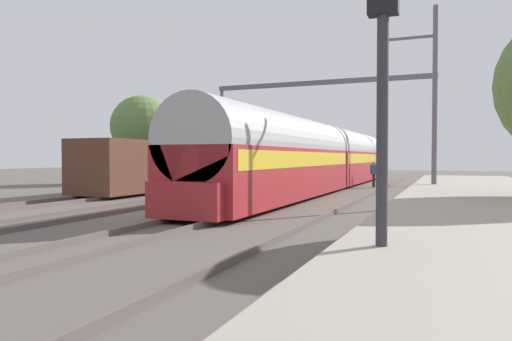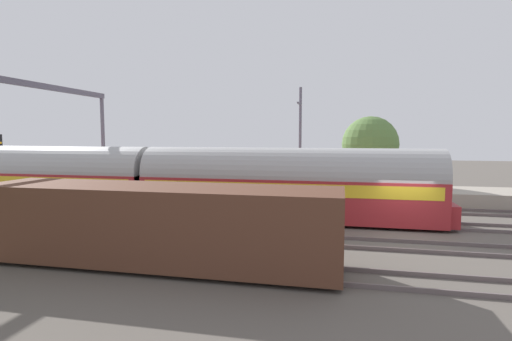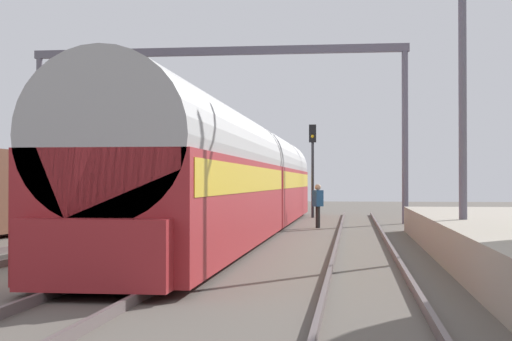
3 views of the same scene
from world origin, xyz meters
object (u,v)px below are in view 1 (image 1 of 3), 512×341
object	(u,v)px
person_crossing	(374,172)
catenary_gantry	(319,106)
freight_car	(164,166)
railway_signal_near	(383,76)
railway_signal_far	(382,144)
passenger_train	(323,157)

from	to	relation	value
person_crossing	catenary_gantry	xyz separation A→B (m)	(-4.67, 3.70, 4.90)
freight_car	person_crossing	distance (m)	13.62
railway_signal_near	railway_signal_far	bearing A→B (deg)	97.32
passenger_train	person_crossing	size ratio (longest dim) A/B	18.99
passenger_train	railway_signal_far	world-z (taller)	railway_signal_far
railway_signal_near	railway_signal_far	size ratio (longest dim) A/B	0.97
catenary_gantry	passenger_train	bearing A→B (deg)	-73.54
freight_car	catenary_gantry	xyz separation A→B (m)	(6.30, 11.76, 4.46)
catenary_gantry	person_crossing	bearing A→B (deg)	-38.41
person_crossing	railway_signal_near	world-z (taller)	railway_signal_near
passenger_train	railway_signal_far	bearing A→B (deg)	81.22
passenger_train	person_crossing	distance (m)	4.37
railway_signal_near	catenary_gantry	xyz separation A→B (m)	(-8.50, 29.59, 2.97)
person_crossing	catenary_gantry	size ratio (longest dim) A/B	0.10
freight_car	railway_signal_near	world-z (taller)	railway_signal_near
passenger_train	catenary_gantry	distance (m)	8.40
freight_car	passenger_train	bearing A→B (deg)	28.98
passenger_train	railway_signal_far	xyz separation A→B (m)	(1.92, 12.41, 1.07)
passenger_train	catenary_gantry	world-z (taller)	catenary_gantry
freight_car	catenary_gantry	size ratio (longest dim) A/B	0.76
freight_car	railway_signal_far	bearing A→B (deg)	58.84
person_crossing	railway_signal_far	xyz separation A→B (m)	(-0.65, 9.00, 2.01)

